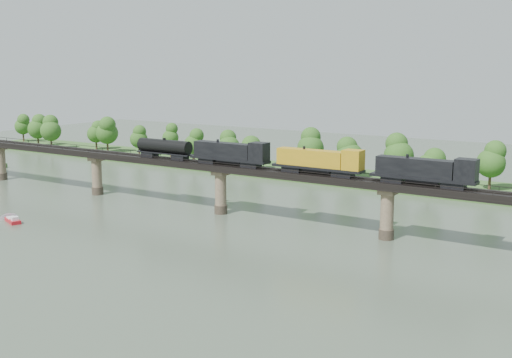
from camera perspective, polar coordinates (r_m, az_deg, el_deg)
The scene contains 7 objects.
ground at distance 125.28m, azimuth -11.26°, elevation -5.69°, with size 400.00×400.00×0.00m, color #3B4939.
far_bank at distance 193.59m, azimuth 6.47°, elevation 0.32°, with size 300.00×24.00×1.60m, color #2D5321.
bridge at distance 146.32m, azimuth -3.16°, elevation -1.00°, with size 236.00×30.00×11.50m.
bridge_superstructure at distance 145.22m, azimuth -3.18°, elevation 1.45°, with size 220.00×4.90×0.75m.
far_treeline at distance 192.23m, azimuth 3.73°, elevation 2.72°, with size 289.06×17.54×13.60m.
freight_train at distance 135.45m, azimuth 2.78°, elevation 1.83°, with size 81.23×3.16×5.59m.
motorboat at distance 148.63m, azimuth -20.80°, elevation -3.43°, with size 6.00×3.96×1.58m.
Camera 1 is at (84.58, -85.94, 34.01)m, focal length 45.00 mm.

